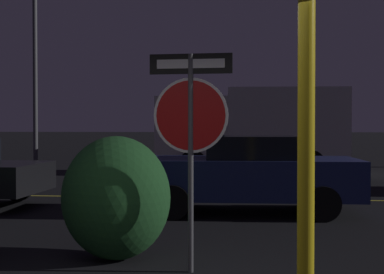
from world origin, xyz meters
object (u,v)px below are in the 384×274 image
(delivery_truck, at_px, (247,126))
(yellow_pole_right, at_px, (306,155))
(stop_sign, at_px, (191,117))
(street_lamp, at_px, (35,17))
(hedge_bush_2, at_px, (116,198))
(passing_car_2, at_px, (246,173))

(delivery_truck, bearing_deg, yellow_pole_right, 179.35)
(stop_sign, xyz_separation_m, street_lamp, (-6.91, 12.50, 3.75))
(yellow_pole_right, bearing_deg, hedge_bush_2, 131.00)
(stop_sign, xyz_separation_m, delivery_truck, (0.57, 12.34, -0.12))
(hedge_bush_2, height_order, delivery_truck, delivery_truck)
(passing_car_2, height_order, delivery_truck, delivery_truck)
(yellow_pole_right, relative_size, passing_car_2, 0.66)
(passing_car_2, xyz_separation_m, delivery_truck, (-0.02, 8.22, 0.86))
(hedge_bush_2, relative_size, passing_car_2, 0.35)
(stop_sign, height_order, yellow_pole_right, yellow_pole_right)
(stop_sign, distance_m, passing_car_2, 4.27)
(hedge_bush_2, distance_m, delivery_truck, 12.00)
(yellow_pole_right, xyz_separation_m, delivery_truck, (-0.47, 14.17, 0.20))
(yellow_pole_right, relative_size, street_lamp, 0.36)
(delivery_truck, bearing_deg, street_lamp, 86.20)
(stop_sign, relative_size, yellow_pole_right, 0.86)
(yellow_pole_right, bearing_deg, passing_car_2, 94.34)
(stop_sign, height_order, passing_car_2, stop_sign)
(passing_car_2, bearing_deg, delivery_truck, -1.87)
(yellow_pole_right, height_order, hedge_bush_2, yellow_pole_right)
(stop_sign, bearing_deg, street_lamp, 121.80)
(delivery_truck, height_order, street_lamp, street_lamp)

